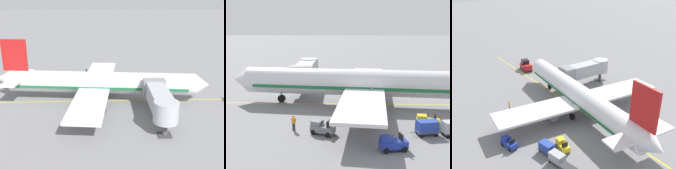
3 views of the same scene
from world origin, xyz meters
The scene contains 9 objects.
ground_plane centered at (0.00, 0.00, 0.00)m, with size 400.00×400.00×0.00m, color slate.
gate_lead_in_line centered at (0.00, 0.00, 0.00)m, with size 0.24×80.00×0.01m, color gold.
parked_airliner centered at (-0.55, 1.49, 3.19)m, with size 30.38×37.35×10.63m.
jet_bridge centered at (8.08, 10.30, 3.45)m, with size 11.90×3.50×4.98m.
baggage_tug_lead centered at (-11.20, 5.90, 0.71)m, with size 2.08×2.77×1.62m.
baggage_tug_trailing centered at (-14.85, -0.89, 0.71)m, with size 1.71×2.69×1.62m.
baggage_tug_spare centered at (-8.97, -5.68, 0.71)m, with size 1.70×2.68×1.62m.
baggage_cart_front centered at (-11.14, -5.04, 0.95)m, with size 1.70×2.98×1.58m.
ground_crew_wing_walker centered at (-10.28, 9.09, 0.95)m, with size 0.39×0.69×1.69m.
Camera 2 is at (-38.95, 3.38, 11.66)m, focal length 45.06 mm.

